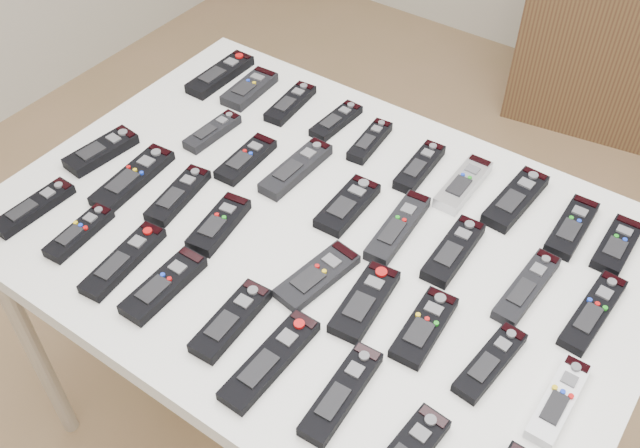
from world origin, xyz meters
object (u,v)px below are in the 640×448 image
Objects in this scene: remote_10 at (213,132)px; remote_32 at (270,360)px; remote_0 at (220,74)px; remote_8 at (572,227)px; remote_6 at (463,184)px; remote_27 at (34,208)px; remote_9 at (617,245)px; remote_17 at (593,312)px; remote_16 at (527,287)px; remote_15 at (453,251)px; remote_26 at (559,400)px; remote_33 at (341,393)px; remote_18 at (101,151)px; remote_28 at (79,233)px; remote_1 at (250,89)px; remote_3 at (336,121)px; remote_31 at (231,320)px; remote_29 at (123,260)px; remote_20 at (178,195)px; remote_22 at (317,276)px; remote_13 at (348,205)px; remote_2 at (290,103)px; remote_11 at (246,159)px; remote_14 at (398,227)px; remote_23 at (365,301)px; remote_4 at (370,141)px; remote_21 at (219,224)px; remote_19 at (133,178)px; remote_5 at (420,167)px; remote_24 at (424,327)px; remote_12 at (296,168)px; remote_7 at (516,199)px; remote_25 at (490,362)px.

remote_10 is 0.63m from remote_32.
remote_0 reaches higher than remote_8.
remote_6 reaches higher than remote_27.
remote_9 is 0.77× the size of remote_17.
remote_15 is at bearing -178.19° from remote_16.
remote_33 is (-0.28, -0.19, 0.00)m from remote_26.
remote_18 is at bearing -125.64° from remote_10.
remote_28 is 0.48m from remote_32.
remote_0 is 1.26× the size of remote_1.
remote_3 is at bearing 162.12° from remote_16.
remote_29 is at bearing 178.92° from remote_31.
remote_9 is at bearing 17.37° from remote_20.
remote_3 and remote_22 have the same top height.
remote_28 is (-0.38, -0.36, 0.00)m from remote_13.
remote_2 is (0.21, 0.01, -0.00)m from remote_0.
remote_13 and remote_33 have the same top height.
remote_16 is (0.64, 0.01, 0.00)m from remote_11.
remote_14 is 0.19m from remote_23.
remote_2 is 0.13m from remote_3.
remote_4 is 0.83× the size of remote_15.
remote_16 is at bearing 11.04° from remote_21.
remote_17 is at bearing -26.49° from remote_6.
remote_3 is 0.78× the size of remote_16.
remote_32 is (-0.41, -0.20, 0.00)m from remote_26.
remote_1 reaches higher than remote_10.
remote_9 is 0.93m from remote_29.
remote_6 reaches higher than remote_19.
remote_23 is at bearing 13.61° from remote_28.
remote_22 is at bearing -42.02° from remote_1.
remote_5 is (0.13, -0.01, 0.00)m from remote_4.
remote_6 is 0.38m from remote_24.
remote_12 is 0.22m from remote_21.
remote_16 is (-0.10, -0.20, 0.00)m from remote_9.
remote_11 is 0.92× the size of remote_31.
remote_26 is at bearing -53.98° from remote_7.
remote_23 is 0.89× the size of remote_29.
remote_19 is 1.09× the size of remote_33.
remote_32 is (-0.29, -0.58, 0.00)m from remote_8.
remote_2 is at bearing 149.18° from remote_14.
remote_20 and remote_22 have the same top height.
remote_32 is at bearing -117.89° from remote_8.
remote_1 is 0.76× the size of remote_19.
remote_2 and remote_25 have the same top height.
remote_10 is 0.88× the size of remote_20.
remote_17 is (0.38, 0.02, -0.00)m from remote_14.
remote_21 reaches higher than remote_10.
remote_6 reaches higher than remote_23.
remote_17 is at bearing 9.07° from remote_21.
remote_31 is (0.07, -0.55, 0.00)m from remote_4.
remote_28 is at bearing -147.87° from remote_14.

